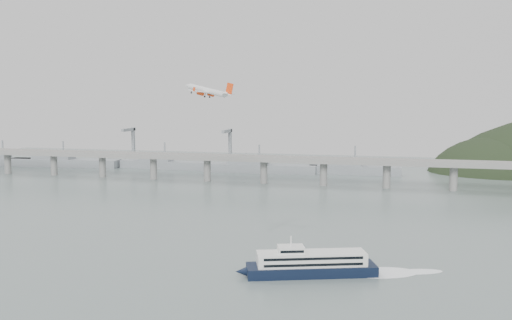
# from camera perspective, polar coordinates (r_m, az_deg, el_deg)

# --- Properties ---
(ground) EXTENTS (900.00, 900.00, 0.00)m
(ground) POSITION_cam_1_polar(r_m,az_deg,el_deg) (257.16, -3.05, -9.32)
(ground) COLOR slate
(ground) RESTS_ON ground
(bridge) EXTENTS (800.00, 22.00, 23.90)m
(bridge) POSITION_cam_1_polar(r_m,az_deg,el_deg) (445.79, 4.44, -0.36)
(bridge) COLOR gray
(bridge) RESTS_ON ground
(distant_fleet) EXTENTS (453.00, 60.90, 40.00)m
(distant_fleet) POSITION_cam_1_polar(r_m,az_deg,el_deg) (554.97, -10.27, -0.32)
(distant_fleet) COLOR gray
(distant_fleet) RESTS_ON ground
(ferry) EXTENTS (81.93, 35.44, 16.00)m
(ferry) POSITION_cam_1_polar(r_m,az_deg,el_deg) (220.41, 5.84, -10.85)
(ferry) COLOR black
(ferry) RESTS_ON ground
(airliner) EXTENTS (36.61, 33.91, 10.52)m
(airliner) POSITION_cam_1_polar(r_m,az_deg,el_deg) (342.12, -5.05, 7.25)
(airliner) COLOR white
(airliner) RESTS_ON ground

